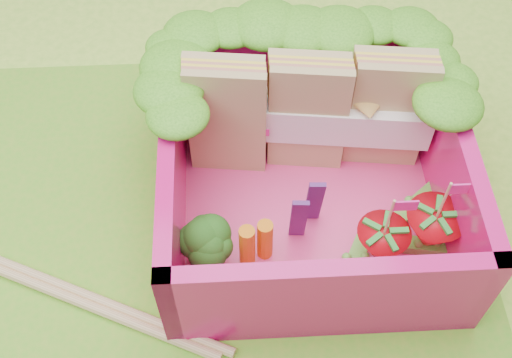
{
  "coord_description": "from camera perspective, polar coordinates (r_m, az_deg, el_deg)",
  "views": [
    {
      "loc": [
        0.16,
        -1.39,
        2.62
      ],
      "look_at": [
        0.25,
        0.28,
        0.28
      ],
      "focal_mm": 45.0,
      "sensor_mm": 36.0,
      "label": 1
    }
  ],
  "objects": [
    {
      "name": "snap_peas",
      "position": [
        2.98,
        12.62,
        -5.02
      ],
      "size": [
        0.6,
        0.57,
        0.05
      ],
      "color": "#5CB538",
      "rests_on": "bento_floor"
    },
    {
      "name": "broccoli",
      "position": [
        2.73,
        -4.45,
        -5.88
      ],
      "size": [
        0.31,
        0.31,
        0.24
      ],
      "color": "#78B055",
      "rests_on": "bento_floor"
    },
    {
      "name": "carrot_sticks",
      "position": [
        2.78,
        -0.04,
        -5.76
      ],
      "size": [
        0.15,
        0.11,
        0.27
      ],
      "color": "orange",
      "rests_on": "bento_floor"
    },
    {
      "name": "placemat",
      "position": [
        2.95,
        -4.58,
        -7.64
      ],
      "size": [
        2.6,
        2.6,
        0.03
      ],
      "primitive_type": "cube",
      "color": "#60B027",
      "rests_on": "ground"
    },
    {
      "name": "lettuce_ruffle",
      "position": [
        2.92,
        4.5,
        11.64
      ],
      "size": [
        1.43,
        0.76,
        0.11
      ],
      "color": "#2E7F17",
      "rests_on": "bento_box"
    },
    {
      "name": "strawberry_right",
      "position": [
        2.9,
        15.27,
        -4.49
      ],
      "size": [
        0.26,
        0.26,
        0.5
      ],
      "color": "red",
      "rests_on": "bento_floor"
    },
    {
      "name": "sandwich_stack",
      "position": [
        2.98,
        4.62,
        5.85
      ],
      "size": [
        1.16,
        0.31,
        0.63
      ],
      "color": "tan",
      "rests_on": "bento_floor"
    },
    {
      "name": "bento_box",
      "position": [
        2.87,
        4.96,
        0.5
      ],
      "size": [
        1.3,
        1.3,
        0.55
      ],
      "color": "#D6126E",
      "rests_on": "placemat"
    },
    {
      "name": "strawberry_left",
      "position": [
        2.83,
        11.0,
        -5.79
      ],
      "size": [
        0.23,
        0.23,
        0.47
      ],
      "color": "red",
      "rests_on": "bento_floor"
    },
    {
      "name": "ground",
      "position": [
        2.96,
        -4.56,
        -7.77
      ],
      "size": [
        14.0,
        14.0,
        0.0
      ],
      "primitive_type": "plane",
      "color": "#84C637",
      "rests_on": "ground"
    },
    {
      "name": "purple_wedges",
      "position": [
        2.8,
        4.51,
        -2.77
      ],
      "size": [
        0.15,
        0.11,
        0.38
      ],
      "color": "#531A5C",
      "rests_on": "bento_floor"
    },
    {
      "name": "bento_floor",
      "position": [
        3.07,
        4.63,
        -2.25
      ],
      "size": [
        1.3,
        1.3,
        0.05
      ],
      "primitive_type": "cube",
      "color": "#EA3B82",
      "rests_on": "placemat"
    },
    {
      "name": "chopsticks",
      "position": [
        3.11,
        -21.58,
        -7.27
      ],
      "size": [
        2.07,
        0.98,
        0.05
      ],
      "color": "tan",
      "rests_on": "placemat"
    }
  ]
}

